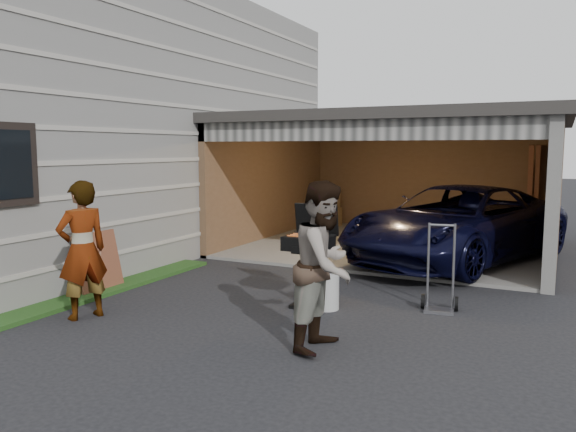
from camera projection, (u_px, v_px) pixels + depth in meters
name	position (u px, v px, depth m)	size (l,w,h in m)	color
ground	(203.00, 323.00, 7.14)	(80.00, 80.00, 0.00)	black
house	(86.00, 125.00, 13.00)	(7.00, 11.00, 5.50)	#474744
groundcover_strip	(14.00, 318.00, 7.23)	(0.50, 8.00, 0.06)	#193814
garage	(403.00, 163.00, 12.64)	(6.80, 6.30, 2.90)	#605E59
minivan	(457.00, 227.00, 10.70)	(2.39, 5.19, 1.44)	black
woman	(82.00, 250.00, 7.25)	(0.66, 0.43, 1.80)	#CAEDFF
man	(325.00, 266.00, 6.14)	(0.91, 0.71, 1.86)	#502E1F
bbq_grill	(309.00, 247.00, 7.80)	(0.64, 0.56, 1.43)	black
propane_tank	(327.00, 291.00, 7.73)	(0.34, 0.34, 0.51)	beige
plywood_panel	(99.00, 262.00, 8.64)	(0.04, 0.84, 0.94)	brown
hand_truck	(440.00, 294.00, 7.65)	(0.52, 0.42, 1.20)	gray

